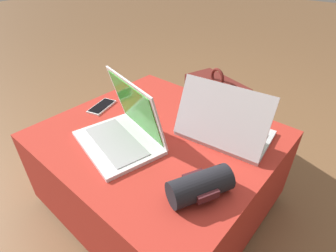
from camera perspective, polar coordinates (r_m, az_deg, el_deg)
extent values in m
plane|color=brown|center=(1.40, -1.74, -15.73)|extent=(14.00, 14.00, 0.00)
cube|color=maroon|center=(1.38, -1.76, -15.07)|extent=(0.89, 0.80, 0.05)
cube|color=#B22D23|center=(1.23, -1.93, -8.64)|extent=(0.92, 0.84, 0.37)
cube|color=silver|center=(1.07, -10.90, -3.54)|extent=(0.39, 0.32, 0.02)
cube|color=#9E9EA3|center=(1.06, -11.25, -3.26)|extent=(0.32, 0.20, 0.00)
cube|color=silver|center=(1.03, -6.93, 4.09)|extent=(0.34, 0.14, 0.25)
cube|color=green|center=(1.03, -7.16, 3.95)|extent=(0.30, 0.12, 0.22)
cube|color=silver|center=(1.13, 12.33, -1.40)|extent=(0.39, 0.28, 0.02)
cube|color=#9E9EA3|center=(1.13, 12.51, -0.86)|extent=(0.33, 0.17, 0.00)
cube|color=silver|center=(1.00, 11.46, 2.07)|extent=(0.37, 0.14, 0.23)
cube|color=green|center=(1.01, 11.55, 2.10)|extent=(0.33, 0.12, 0.20)
cube|color=white|center=(1.33, -14.22, 4.13)|extent=(0.11, 0.16, 0.01)
cube|color=black|center=(1.33, -14.24, 4.31)|extent=(0.10, 0.15, 0.00)
cube|color=#5B1E19|center=(1.60, 9.73, 2.01)|extent=(0.39, 0.28, 0.46)
cube|color=#4E1A15|center=(1.72, 12.32, 0.50)|extent=(0.29, 0.15, 0.21)
torus|color=#5B1E19|center=(1.48, 10.69, 10.42)|extent=(0.10, 0.04, 0.10)
cylinder|color=black|center=(0.83, 7.01, -12.77)|extent=(0.16, 0.22, 0.09)
cube|color=#441B20|center=(0.83, 7.01, -12.77)|extent=(0.13, 0.11, 0.03)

